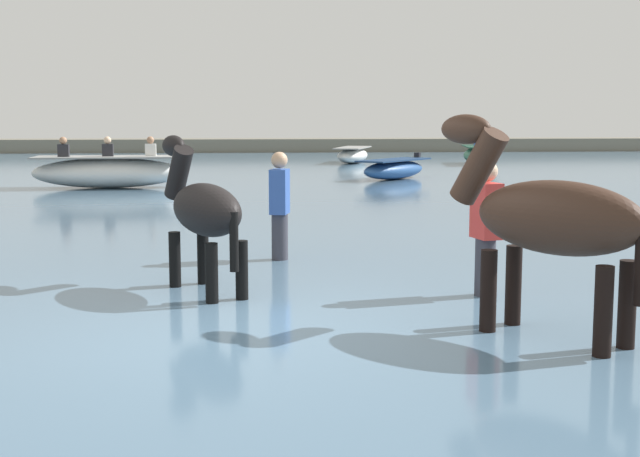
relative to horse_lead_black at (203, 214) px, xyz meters
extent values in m
plane|color=gray|center=(0.34, -1.60, -1.10)|extent=(120.00, 120.00, 0.00)
cube|color=slate|center=(0.34, 8.40, -0.94)|extent=(90.00, 90.00, 0.31)
ellipsoid|color=black|center=(0.03, -0.07, 0.05)|extent=(0.98, 1.36, 0.52)
cylinder|color=black|center=(-0.31, 0.27, -0.66)|extent=(0.12, 0.12, 0.88)
cylinder|color=black|center=(-0.03, 0.41, -0.66)|extent=(0.12, 0.12, 0.88)
cylinder|color=black|center=(0.10, -0.54, -0.66)|extent=(0.12, 0.12, 0.88)
cylinder|color=black|center=(0.38, -0.40, -0.66)|extent=(0.12, 0.12, 0.88)
cylinder|color=black|center=(-0.27, 0.55, 0.37)|extent=(0.40, 0.52, 0.60)
ellipsoid|color=black|center=(-0.33, 0.66, 0.65)|extent=(0.37, 0.48, 0.22)
cylinder|color=black|center=(0.31, -0.62, -0.19)|extent=(0.08, 0.08, 0.56)
ellipsoid|color=#382319|center=(2.82, -2.11, 0.18)|extent=(1.28, 1.45, 0.58)
cylinder|color=black|center=(2.37, -1.81, -0.61)|extent=(0.13, 0.13, 0.99)
cylinder|color=black|center=(2.65, -1.60, -0.61)|extent=(0.13, 0.13, 0.99)
cylinder|color=black|center=(3.00, -2.62, -0.61)|extent=(0.13, 0.13, 0.99)
cylinder|color=black|center=(3.27, -2.41, -0.61)|extent=(0.13, 0.13, 0.99)
cylinder|color=#382319|center=(2.36, -1.51, 0.54)|extent=(0.51, 0.56, 0.67)
ellipsoid|color=#382319|center=(2.27, -1.39, 0.85)|extent=(0.47, 0.52, 0.25)
ellipsoid|color=silver|center=(-2.92, 12.91, -0.42)|extent=(3.71, 1.46, 0.73)
cube|color=gray|center=(-2.92, 12.91, -0.03)|extent=(3.56, 1.40, 0.04)
cube|color=black|center=(-1.16, 12.98, 0.04)|extent=(0.13, 0.16, 0.18)
cube|color=#232328|center=(-3.94, 12.71, 0.14)|extent=(0.27, 0.19, 0.30)
sphere|color=#A37556|center=(-3.94, 12.71, 0.38)|extent=(0.18, 0.18, 0.18)
cube|color=#232328|center=(-2.92, 12.88, 0.14)|extent=(0.27, 0.19, 0.30)
sphere|color=beige|center=(-2.92, 12.88, 0.38)|extent=(0.18, 0.18, 0.18)
cube|color=white|center=(-1.89, 12.93, 0.14)|extent=(0.27, 0.19, 0.30)
sphere|color=#A37556|center=(-1.89, 12.93, 0.38)|extent=(0.18, 0.18, 0.18)
ellipsoid|color=silver|center=(4.43, 23.67, -0.51)|extent=(1.88, 3.24, 0.55)
cube|color=gray|center=(4.43, 23.67, -0.21)|extent=(1.80, 3.11, 0.04)
ellipsoid|color=#28518E|center=(4.54, 15.25, -0.53)|extent=(2.53, 2.78, 0.51)
cube|color=navy|center=(4.54, 15.25, -0.25)|extent=(2.42, 2.67, 0.04)
cube|color=black|center=(5.41, 16.29, -0.18)|extent=(0.20, 0.19, 0.18)
ellipsoid|color=#337556|center=(8.93, 22.32, -0.47)|extent=(1.64, 3.26, 0.63)
cube|color=#1E4634|center=(8.93, 22.32, -0.13)|extent=(1.57, 3.13, 0.04)
cube|color=#3356A8|center=(9.02, 23.19, 0.04)|extent=(0.22, 0.29, 0.30)
sphere|color=#A37556|center=(9.02, 23.19, 0.28)|extent=(0.18, 0.18, 0.18)
cube|color=#3356A8|center=(8.81, 22.34, 0.04)|extent=(0.22, 0.29, 0.30)
sphere|color=beige|center=(8.81, 22.34, 0.28)|extent=(0.18, 0.18, 0.18)
cylinder|color=#383842|center=(0.83, 1.88, -0.66)|extent=(0.20, 0.20, 0.88)
cube|color=#3356A8|center=(0.83, 1.88, 0.05)|extent=(0.27, 0.36, 0.54)
sphere|color=tan|center=(0.83, 1.88, 0.43)|extent=(0.20, 0.20, 0.20)
cylinder|color=#383842|center=(2.74, -0.43, -0.66)|extent=(0.20, 0.20, 0.88)
cube|color=red|center=(2.74, -0.43, 0.05)|extent=(0.26, 0.35, 0.54)
sphere|color=beige|center=(2.74, -0.43, 0.43)|extent=(0.20, 0.20, 0.20)
cube|color=#706B5B|center=(0.34, 34.46, -0.62)|extent=(80.00, 2.40, 0.95)
camera|label=1|loc=(0.42, -8.54, 0.96)|focal=48.47mm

